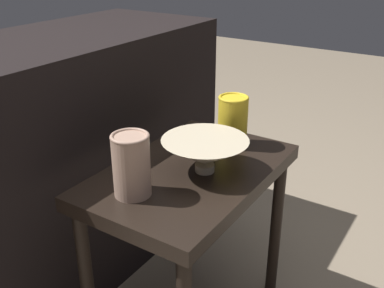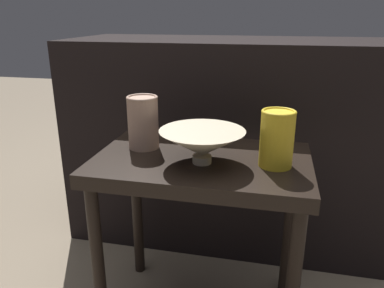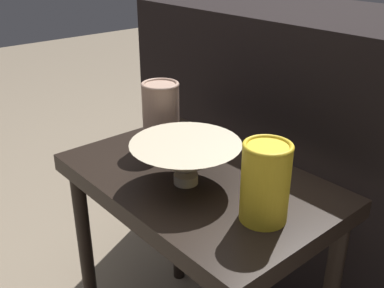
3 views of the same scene
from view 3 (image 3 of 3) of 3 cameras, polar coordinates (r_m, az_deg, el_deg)
name	(u,v)px [view 3 (image 3 of 3)]	position (r m, az deg, el deg)	size (l,w,h in m)	color
table	(197,207)	(1.01, 0.70, -7.95)	(0.60, 0.38, 0.54)	black
couch_backdrop	(332,156)	(1.40, 17.41, -1.42)	(1.25, 0.50, 0.82)	black
bowl	(186,159)	(0.91, -0.80, -1.92)	(0.23, 0.23, 0.09)	#C1B293
vase_textured_left	(161,113)	(1.09, -3.97, 3.98)	(0.09, 0.09, 0.16)	tan
vase_colorful_right	(265,181)	(0.80, 9.30, -4.71)	(0.09, 0.09, 0.15)	gold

